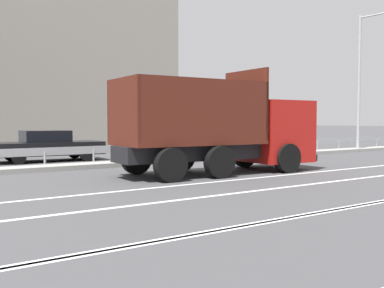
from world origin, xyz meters
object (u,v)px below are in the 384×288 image
(dump_truck, at_px, (239,135))
(church_tower, at_px, (77,84))
(street_lamp_1, at_px, (362,75))
(parked_car_4, at_px, (48,146))
(median_road_sign, at_px, (254,135))

(dump_truck, relative_size, church_tower, 0.60)
(street_lamp_1, distance_m, church_tower, 28.97)
(street_lamp_1, bearing_deg, dump_truck, -163.14)
(street_lamp_1, relative_size, parked_car_4, 1.68)
(median_road_sign, distance_m, street_lamp_1, 9.07)
(parked_car_4, bearing_deg, dump_truck, 31.03)
(parked_car_4, bearing_deg, church_tower, 159.54)
(street_lamp_1, bearing_deg, church_tower, 104.48)
(dump_truck, bearing_deg, street_lamp_1, 109.92)
(parked_car_4, bearing_deg, street_lamp_1, 79.43)
(dump_truck, height_order, median_road_sign, dump_truck)
(church_tower, bearing_deg, median_road_sign, -92.36)
(dump_truck, xyz_separation_m, street_lamp_1, (13.18, 3.99, 3.25))
(median_road_sign, distance_m, church_tower, 28.05)
(dump_truck, xyz_separation_m, parked_car_4, (-4.38, 8.23, -0.62))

